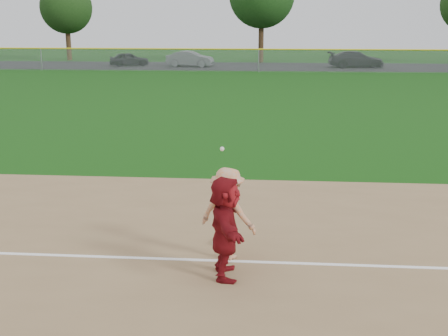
# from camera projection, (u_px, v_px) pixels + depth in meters

# --- Properties ---
(ground) EXTENTS (160.00, 160.00, 0.00)m
(ground) POSITION_uv_depth(u_px,v_px,m) (218.00, 246.00, 11.81)
(ground) COLOR #12430C
(ground) RESTS_ON ground
(foul_line) EXTENTS (60.00, 0.10, 0.01)m
(foul_line) POSITION_uv_depth(u_px,v_px,m) (215.00, 261.00, 11.03)
(foul_line) COLOR white
(foul_line) RESTS_ON infield_dirt
(parking_asphalt) EXTENTS (120.00, 10.00, 0.01)m
(parking_asphalt) POSITION_uv_depth(u_px,v_px,m) (260.00, 66.00, 56.11)
(parking_asphalt) COLOR black
(parking_asphalt) RESTS_ON ground
(first_base) EXTENTS (0.42, 0.42, 0.08)m
(first_base) POSITION_uv_depth(u_px,v_px,m) (223.00, 242.00, 11.88)
(first_base) COLOR silver
(first_base) RESTS_ON infield_dirt
(base_runner) EXTENTS (0.79, 1.84, 1.92)m
(base_runner) POSITION_uv_depth(u_px,v_px,m) (225.00, 227.00, 10.14)
(base_runner) COLOR maroon
(base_runner) RESTS_ON infield_dirt
(car_left) EXTENTS (4.24, 2.73, 1.34)m
(car_left) POSITION_uv_depth(u_px,v_px,m) (129.00, 59.00, 56.52)
(car_left) COLOR black
(car_left) RESTS_ON parking_asphalt
(car_mid) EXTENTS (4.78, 2.09, 1.53)m
(car_mid) POSITION_uv_depth(u_px,v_px,m) (190.00, 59.00, 55.54)
(car_mid) COLOR #5A5C62
(car_mid) RESTS_ON parking_asphalt
(car_right) EXTENTS (5.57, 2.76, 1.56)m
(car_right) POSITION_uv_depth(u_px,v_px,m) (356.00, 59.00, 54.61)
(car_right) COLOR black
(car_right) RESTS_ON parking_asphalt
(first_base_play) EXTENTS (1.37, 1.12, 2.21)m
(first_base_play) POSITION_uv_depth(u_px,v_px,m) (227.00, 214.00, 10.96)
(first_base_play) COLOR #ACACAE
(first_base_play) RESTS_ON infield_dirt
(outfield_fence) EXTENTS (110.00, 0.12, 110.00)m
(outfield_fence) POSITION_uv_depth(u_px,v_px,m) (259.00, 50.00, 49.83)
(outfield_fence) COLOR #999EA0
(outfield_fence) RESTS_ON ground
(tree_1) EXTENTS (5.80, 5.80, 8.75)m
(tree_1) POSITION_uv_depth(u_px,v_px,m) (66.00, 8.00, 63.06)
(tree_1) COLOR #3B2715
(tree_1) RESTS_ON ground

